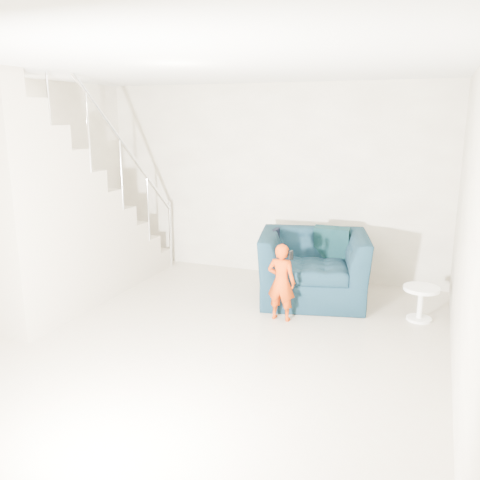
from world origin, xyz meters
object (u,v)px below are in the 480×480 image
(armchair, at_px, (313,267))
(side_table, at_px, (421,298))
(staircase, at_px, (53,229))
(toddler, at_px, (281,282))

(armchair, relative_size, side_table, 3.31)
(staircase, bearing_deg, armchair, 24.12)
(side_table, distance_m, staircase, 4.36)
(armchair, distance_m, side_table, 1.32)
(side_table, xyz_separation_m, staircase, (-4.17, -1.06, 0.68))
(armchair, relative_size, toddler, 1.47)
(armchair, relative_size, staircase, 0.36)
(armchair, height_order, side_table, armchair)
(armchair, bearing_deg, side_table, -23.62)
(armchair, xyz_separation_m, toddler, (-0.18, -0.78, 0.02))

